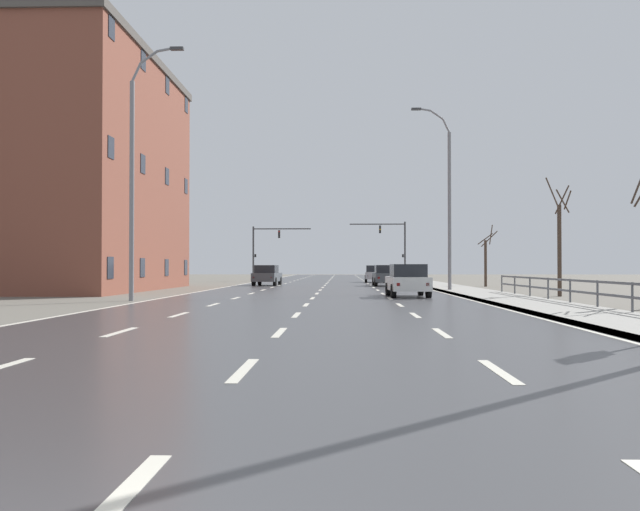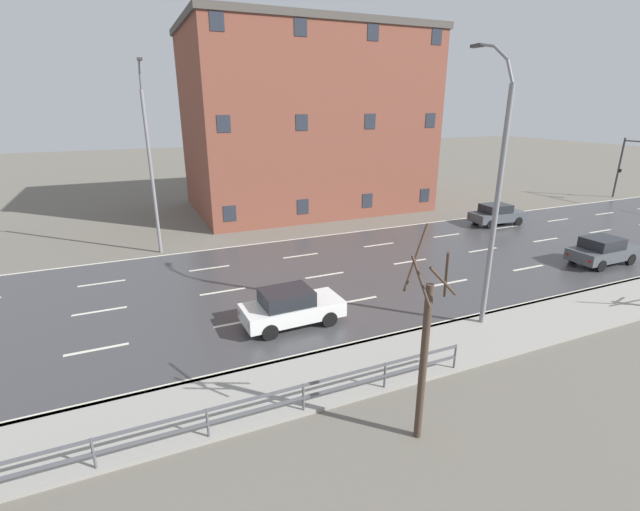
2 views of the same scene
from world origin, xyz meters
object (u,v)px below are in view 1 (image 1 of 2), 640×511
(car_near_right, at_px, (408,280))
(brick_building, at_px, (56,173))
(street_lamp_left_bank, at_px, (135,176))
(car_distant, at_px, (267,275))
(car_near_left, at_px, (386,275))
(traffic_signal_right, at_px, (394,241))
(car_far_right, at_px, (375,274))
(street_lamp_midground, at_px, (447,201))
(traffic_signal_left, at_px, (265,244))

(car_near_right, height_order, brick_building, brick_building)
(car_near_right, xyz_separation_m, brick_building, (-20.93, 9.03, 6.46))
(street_lamp_left_bank, xyz_separation_m, car_distant, (3.02, 23.75, -4.53))
(brick_building, bearing_deg, car_near_left, 24.53)
(brick_building, bearing_deg, traffic_signal_right, 52.31)
(car_distant, xyz_separation_m, car_near_right, (8.93, -19.66, 0.00))
(street_lamp_left_bank, bearing_deg, brick_building, 124.39)
(traffic_signal_right, relative_size, car_far_right, 1.49)
(street_lamp_left_bank, distance_m, brick_building, 16.02)
(street_lamp_midground, distance_m, traffic_signal_left, 33.90)
(traffic_signal_right, relative_size, brick_building, 0.32)
(car_near_right, distance_m, brick_building, 23.69)
(street_lamp_midground, distance_m, car_near_left, 12.63)
(traffic_signal_right, xyz_separation_m, car_near_left, (-2.20, -20.48, -3.31))
(car_distant, bearing_deg, street_lamp_left_bank, -94.00)
(traffic_signal_left, distance_m, car_distant, 18.68)
(traffic_signal_left, xyz_separation_m, car_far_right, (11.01, -7.54, -3.00))
(brick_building, bearing_deg, car_near_right, -23.34)
(traffic_signal_left, distance_m, car_far_right, 13.68)
(street_lamp_midground, distance_m, brick_building, 24.07)
(car_distant, distance_m, brick_building, 17.28)
(street_lamp_left_bank, height_order, car_near_left, street_lamp_left_bank)
(street_lamp_left_bank, xyz_separation_m, brick_building, (-8.98, 13.13, 1.93))
(traffic_signal_left, bearing_deg, car_near_right, -73.62)
(car_far_right, height_order, brick_building, brick_building)
(car_distant, distance_m, car_near_left, 9.10)
(car_distant, bearing_deg, car_near_right, -62.33)
(street_lamp_left_bank, relative_size, car_near_right, 2.61)
(street_lamp_midground, distance_m, traffic_signal_right, 31.96)
(traffic_signal_left, height_order, car_distant, traffic_signal_left)
(street_lamp_left_bank, distance_m, traffic_signal_right, 45.52)
(street_lamp_midground, height_order, traffic_signal_left, street_lamp_midground)
(traffic_signal_right, height_order, car_far_right, traffic_signal_right)
(street_lamp_left_bank, relative_size, car_near_left, 2.63)
(traffic_signal_right, distance_m, car_near_left, 20.86)
(street_lamp_left_bank, xyz_separation_m, traffic_signal_left, (0.79, 42.05, -1.52))
(car_distant, height_order, car_far_right, same)
(traffic_signal_right, height_order, car_near_right, traffic_signal_right)
(street_lamp_left_bank, relative_size, traffic_signal_right, 1.76)
(street_lamp_midground, relative_size, brick_building, 0.56)
(traffic_signal_left, relative_size, car_near_left, 1.47)
(street_lamp_left_bank, distance_m, car_distant, 24.37)
(street_lamp_left_bank, height_order, car_near_right, street_lamp_left_bank)
(street_lamp_midground, xyz_separation_m, car_near_right, (-2.99, -7.19, -4.49))
(street_lamp_midground, bearing_deg, car_near_right, -112.57)
(car_near_left, relative_size, car_near_right, 0.99)
(street_lamp_left_bank, height_order, car_distant, street_lamp_left_bank)
(street_lamp_midground, distance_m, street_lamp_left_bank, 18.72)
(car_far_right, bearing_deg, car_near_right, -87.94)
(traffic_signal_right, distance_m, car_near_right, 39.33)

